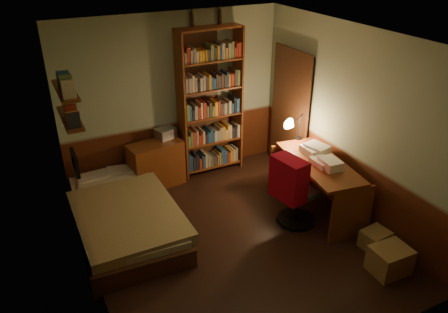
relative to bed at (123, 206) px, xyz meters
name	(u,v)px	position (x,y,z in m)	size (l,w,h in m)	color
floor	(232,239)	(1.19, -0.88, -0.34)	(3.50, 4.00, 0.02)	black
ceiling	(235,37)	(1.19, -0.88, 2.28)	(3.50, 4.00, 0.02)	silver
wall_back	(173,98)	(1.19, 1.13, 0.97)	(3.50, 0.02, 2.60)	gray
wall_left	(80,184)	(-0.57, -0.88, 0.97)	(0.02, 4.00, 2.60)	gray
wall_right	(350,124)	(2.95, -0.88, 0.97)	(0.02, 4.00, 2.60)	gray
wall_front	(348,249)	(1.19, -2.89, 0.97)	(3.50, 0.02, 2.60)	gray
doorway	(291,113)	(2.91, 0.42, 0.67)	(0.06, 0.90, 2.00)	black
door_trim	(289,114)	(2.88, 0.42, 0.67)	(0.02, 0.98, 2.08)	#391F11
bed	(123,206)	(0.00, 0.00, 0.00)	(1.20, 2.25, 0.67)	olive
dresser	(156,164)	(0.76, 0.89, 0.03)	(0.82, 0.41, 0.73)	#602E13
mini_stereo	(165,133)	(0.98, 1.01, 0.47)	(0.29, 0.22, 0.16)	#B2B2B7
bookshelf	(210,103)	(1.74, 0.97, 0.85)	(1.01, 0.31, 2.36)	#602E13
bottle_left	(192,19)	(1.52, 1.08, 2.13)	(0.05, 0.05, 0.20)	black
bottle_right	(220,17)	(1.96, 1.08, 2.14)	(0.06, 0.06, 0.21)	black
desk	(317,186)	(2.56, -0.81, 0.06)	(0.62, 1.49, 0.80)	#602E13
paper_stack	(317,149)	(2.67, -0.59, 0.53)	(0.24, 0.33, 0.13)	silver
desk_lamp	(300,121)	(2.73, -0.07, 0.76)	(0.18, 0.18, 0.59)	black
office_chair	(299,187)	(2.16, -0.92, 0.22)	(0.56, 0.49, 1.12)	#3A644B
red_jacket	(274,126)	(1.88, -0.67, 1.07)	(0.27, 0.49, 0.57)	#B40A1F
wall_shelf_lower	(70,118)	(-0.45, 0.22, 1.27)	(0.20, 0.90, 0.03)	#602E13
wall_shelf_upper	(65,90)	(-0.45, 0.22, 1.62)	(0.20, 0.90, 0.03)	#602E13
framed_picture	(75,163)	(-0.53, -0.28, 0.92)	(0.04, 0.32, 0.26)	black
cardboard_box_a	(390,260)	(2.56, -2.24, -0.17)	(0.44, 0.35, 0.33)	olive
cardboard_box_b	(375,239)	(2.74, -1.82, -0.22)	(0.33, 0.27, 0.23)	olive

